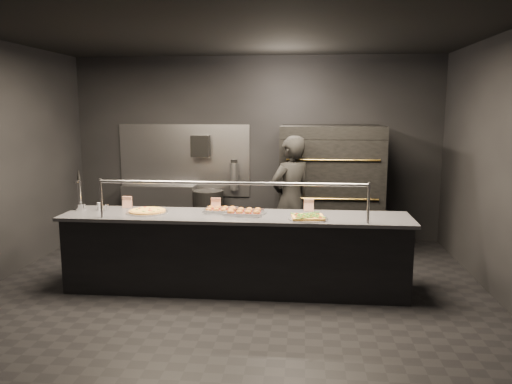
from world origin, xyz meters
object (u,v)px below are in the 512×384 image
(square_pizza, at_px, (308,217))
(towel_dispenser, at_px, (201,146))
(prep_shelf, at_px, (160,212))
(fire_extinguisher, at_px, (234,176))
(round_pizza, at_px, (147,211))
(slider_tray_b, at_px, (244,212))
(worker, at_px, (291,200))
(pizza_oven, at_px, (330,188))
(beer_tap, at_px, (80,198))
(slider_tray_a, at_px, (221,210))
(service_counter, at_px, (235,252))
(trash_bin, at_px, (208,216))

(square_pizza, bearing_deg, towel_dispenser, 124.57)
(prep_shelf, height_order, fire_extinguisher, fire_extinguisher)
(round_pizza, xyz_separation_m, slider_tray_b, (1.18, -0.01, 0.01))
(square_pizza, bearing_deg, worker, 99.90)
(towel_dispenser, distance_m, fire_extinguisher, 0.74)
(pizza_oven, relative_size, worker, 1.07)
(square_pizza, bearing_deg, slider_tray_b, 166.54)
(beer_tap, relative_size, worker, 0.28)
(slider_tray_a, bearing_deg, slider_tray_b, -21.91)
(service_counter, height_order, slider_tray_b, service_counter)
(slider_tray_b, bearing_deg, square_pizza, -13.46)
(towel_dispenser, height_order, slider_tray_b, towel_dispenser)
(fire_extinguisher, distance_m, trash_bin, 0.78)
(beer_tap, height_order, round_pizza, beer_tap)
(fire_extinguisher, xyz_separation_m, slider_tray_a, (0.15, -2.25, -0.12))
(trash_bin, bearing_deg, slider_tray_b, -68.46)
(slider_tray_b, bearing_deg, service_counter, -165.10)
(trash_bin, relative_size, worker, 0.47)
(towel_dispenser, distance_m, slider_tray_a, 2.42)
(trash_bin, bearing_deg, worker, -37.77)
(towel_dispenser, bearing_deg, prep_shelf, -174.29)
(prep_shelf, height_order, square_pizza, square_pizza)
(fire_extinguisher, xyz_separation_m, beer_tap, (-1.60, -2.28, 0.00))
(square_pizza, bearing_deg, beer_tap, 174.54)
(towel_dispenser, relative_size, trash_bin, 0.42)
(pizza_oven, height_order, slider_tray_b, pizza_oven)
(slider_tray_a, height_order, square_pizza, slider_tray_a)
(pizza_oven, relative_size, prep_shelf, 1.59)
(round_pizza, relative_size, slider_tray_b, 0.97)
(prep_shelf, bearing_deg, pizza_oven, -8.54)
(towel_dispenser, relative_size, beer_tap, 0.69)
(pizza_oven, xyz_separation_m, slider_tray_a, (-1.40, -1.75, -0.02))
(round_pizza, distance_m, trash_bin, 2.27)
(fire_extinguisher, relative_size, worker, 0.28)
(fire_extinguisher, xyz_separation_m, square_pizza, (1.20, -2.55, -0.12))
(trash_bin, bearing_deg, pizza_oven, -9.29)
(service_counter, relative_size, slider_tray_a, 9.12)
(pizza_oven, xyz_separation_m, towel_dispenser, (-2.10, 0.49, 0.58))
(service_counter, bearing_deg, prep_shelf, 124.59)
(round_pizza, height_order, worker, worker)
(slider_tray_b, relative_size, trash_bin, 0.62)
(fire_extinguisher, bearing_deg, trash_bin, -156.23)
(service_counter, relative_size, towel_dispenser, 11.71)
(towel_dispenser, relative_size, fire_extinguisher, 0.69)
(prep_shelf, xyz_separation_m, slider_tray_b, (1.71, -2.29, 0.50))
(slider_tray_a, relative_size, square_pizza, 0.99)
(square_pizza, relative_size, worker, 0.25)
(service_counter, xyz_separation_m, fire_extinguisher, (-0.35, 2.40, 0.60))
(service_counter, bearing_deg, fire_extinguisher, 98.30)
(fire_extinguisher, distance_m, slider_tray_b, 2.42)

